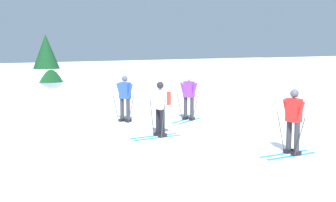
# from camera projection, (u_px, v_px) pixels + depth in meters

# --- Properties ---
(ground_plane) EXTENTS (120.00, 120.00, 0.00)m
(ground_plane) POSITION_uv_depth(u_px,v_px,m) (257.00, 143.00, 12.69)
(ground_plane) COLOR silver
(far_snow_ridge) EXTENTS (80.00, 8.80, 1.45)m
(far_snow_ridge) POSITION_uv_depth(u_px,v_px,m) (45.00, 77.00, 28.79)
(far_snow_ridge) COLOR silver
(far_snow_ridge) RESTS_ON ground
(skier_blue) EXTENTS (1.61, 0.99, 1.71)m
(skier_blue) POSITION_uv_depth(u_px,v_px,m) (125.00, 97.00, 15.94)
(skier_blue) COLOR silver
(skier_blue) RESTS_ON ground
(skier_red) EXTENTS (1.63, 1.00, 1.71)m
(skier_red) POSITION_uv_depth(u_px,v_px,m) (293.00, 120.00, 11.20)
(skier_red) COLOR #237AC6
(skier_red) RESTS_ON ground
(skier_purple) EXTENTS (1.61, 0.98, 1.71)m
(skier_purple) POSITION_uv_depth(u_px,v_px,m) (189.00, 96.00, 16.35)
(skier_purple) COLOR #237AC6
(skier_purple) RESTS_ON ground
(skier_white) EXTENTS (1.62, 1.00, 1.71)m
(skier_white) POSITION_uv_depth(u_px,v_px,m) (161.00, 106.00, 13.41)
(skier_white) COLOR #237AC6
(skier_white) RESTS_ON ground
(conifer_far_left) EXTENTS (2.08, 2.08, 3.42)m
(conifer_far_left) POSITION_uv_depth(u_px,v_px,m) (46.00, 58.00, 25.02)
(conifer_far_left) COLOR #513823
(conifer_far_left) RESTS_ON ground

